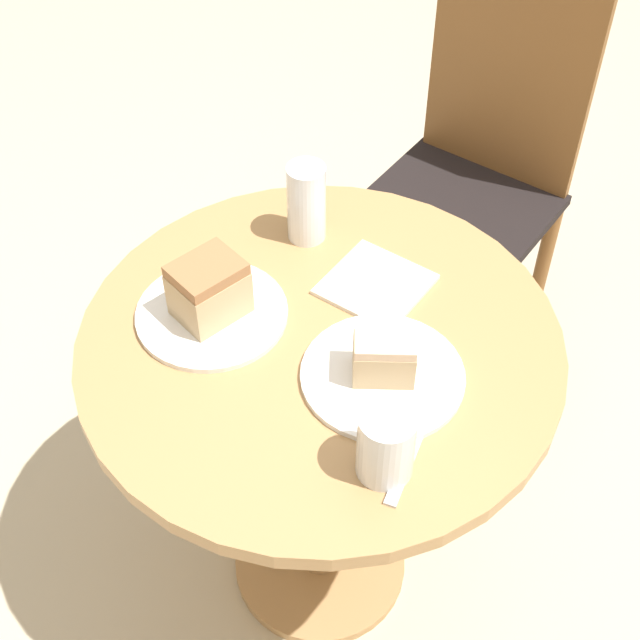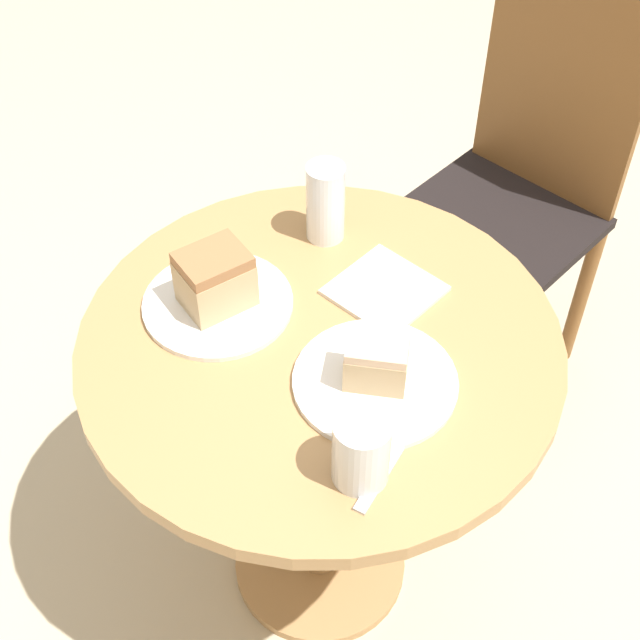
% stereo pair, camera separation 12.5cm
% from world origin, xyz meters
% --- Properties ---
extents(ground_plane, '(8.00, 8.00, 0.00)m').
position_xyz_m(ground_plane, '(0.00, 0.00, 0.00)').
color(ground_plane, beige).
extents(table, '(0.77, 0.77, 0.73)m').
position_xyz_m(table, '(0.00, 0.00, 0.57)').
color(table, tan).
rests_on(table, ground_plane).
extents(chair, '(0.43, 0.43, 0.97)m').
position_xyz_m(chair, '(-0.07, 0.78, 0.50)').
color(chair, brown).
rests_on(chair, ground_plane).
extents(plate_near, '(0.25, 0.25, 0.01)m').
position_xyz_m(plate_near, '(0.12, -0.02, 0.74)').
color(plate_near, white).
rests_on(plate_near, table).
extents(plate_far, '(0.24, 0.24, 0.01)m').
position_xyz_m(plate_far, '(-0.17, -0.05, 0.74)').
color(plate_far, white).
rests_on(plate_far, table).
extents(cake_slice_near, '(0.11, 0.10, 0.08)m').
position_xyz_m(cake_slice_near, '(0.12, -0.02, 0.78)').
color(cake_slice_near, tan).
rests_on(cake_slice_near, plate_near).
extents(cake_slice_far, '(0.11, 0.13, 0.10)m').
position_xyz_m(cake_slice_far, '(-0.17, -0.05, 0.79)').
color(cake_slice_far, tan).
rests_on(cake_slice_far, plate_far).
extents(glass_lemonade, '(0.07, 0.07, 0.15)m').
position_xyz_m(glass_lemonade, '(-0.15, 0.20, 0.80)').
color(glass_lemonade, beige).
rests_on(glass_lemonade, table).
extents(glass_water, '(0.08, 0.08, 0.11)m').
position_xyz_m(glass_water, '(0.20, -0.16, 0.78)').
color(glass_water, silver).
rests_on(glass_water, table).
extents(napkin_stack, '(0.17, 0.17, 0.01)m').
position_xyz_m(napkin_stack, '(0.02, 0.15, 0.74)').
color(napkin_stack, silver).
rests_on(napkin_stack, table).
extents(fork, '(0.05, 0.17, 0.00)m').
position_xyz_m(fork, '(0.22, -0.13, 0.74)').
color(fork, silver).
rests_on(fork, table).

